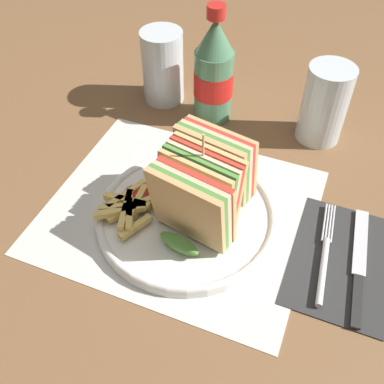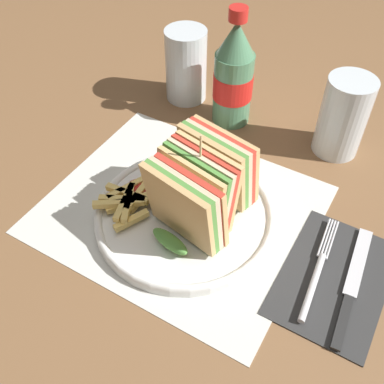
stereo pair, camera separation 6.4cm
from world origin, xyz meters
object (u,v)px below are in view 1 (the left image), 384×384
(knife, at_px, (359,265))
(glass_far, at_px, (163,71))
(fork, at_px, (324,262))
(coke_bottle_near, at_px, (214,74))
(glass_near, at_px, (323,109))
(club_sandwich, at_px, (203,186))
(plate_main, at_px, (187,215))

(knife, height_order, glass_far, glass_far)
(fork, distance_m, coke_bottle_near, 0.37)
(glass_near, height_order, glass_far, same)
(club_sandwich, bearing_deg, plate_main, -160.44)
(fork, xyz_separation_m, glass_near, (-0.06, 0.27, 0.05))
(club_sandwich, bearing_deg, glass_far, 124.40)
(glass_near, distance_m, glass_far, 0.30)
(club_sandwich, relative_size, glass_near, 1.31)
(fork, relative_size, coke_bottle_near, 0.86)
(fork, distance_m, glass_near, 0.28)
(plate_main, bearing_deg, glass_far, 120.47)
(fork, bearing_deg, glass_far, 137.61)
(coke_bottle_near, relative_size, glass_far, 1.54)
(fork, bearing_deg, glass_near, 97.91)
(knife, height_order, glass_near, glass_near)
(plate_main, bearing_deg, knife, 2.13)
(plate_main, height_order, fork, plate_main)
(club_sandwich, xyz_separation_m, coke_bottle_near, (-0.07, 0.24, 0.02))
(fork, distance_m, knife, 0.05)
(fork, relative_size, knife, 0.92)
(coke_bottle_near, bearing_deg, fork, -45.29)
(knife, bearing_deg, plate_main, 177.20)
(plate_main, distance_m, fork, 0.20)
(plate_main, relative_size, glass_far, 1.95)
(fork, height_order, glass_near, glass_near)
(club_sandwich, relative_size, coke_bottle_near, 0.85)
(plate_main, distance_m, glass_far, 0.31)
(club_sandwich, distance_m, glass_near, 0.28)
(club_sandwich, relative_size, knife, 0.91)
(coke_bottle_near, xyz_separation_m, glass_near, (0.19, 0.01, -0.03))
(plate_main, relative_size, club_sandwich, 1.49)
(coke_bottle_near, bearing_deg, plate_main, -78.18)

